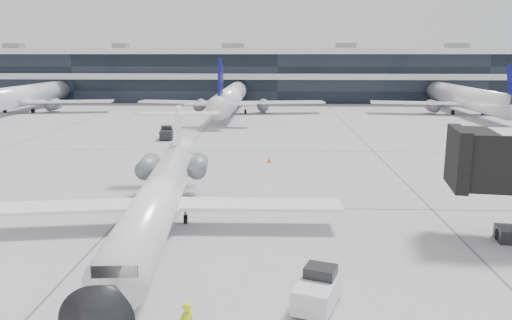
{
  "coord_description": "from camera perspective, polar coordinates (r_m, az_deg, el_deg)",
  "views": [
    {
      "loc": [
        -0.4,
        -31.88,
        10.09
      ],
      "look_at": [
        -1.76,
        3.13,
        2.6
      ],
      "focal_mm": 35.0,
      "sensor_mm": 36.0,
      "label": 1
    }
  ],
  "objects": [
    {
      "name": "baggage_tug",
      "position": [
        20.97,
        7.0,
        -14.61
      ],
      "size": [
        2.21,
        2.82,
        1.57
      ],
      "rotation": [
        0.0,
        0.0,
        -0.35
      ],
      "color": "silver",
      "rests_on": "ground"
    },
    {
      "name": "terminal",
      "position": [
        114.0,
        2.45,
        9.5
      ],
      "size": [
        170.0,
        22.0,
        10.0
      ],
      "primitive_type": "cube",
      "color": "black",
      "rests_on": "ground"
    },
    {
      "name": "regional_jet",
      "position": [
        29.41,
        -10.89,
        -3.96
      ],
      "size": [
        21.15,
        26.42,
        6.1
      ],
      "rotation": [
        0.0,
        0.0,
        0.08
      ],
      "color": "white",
      "rests_on": "ground"
    },
    {
      "name": "bg_jet_right",
      "position": [
        93.28,
        22.61,
        4.93
      ],
      "size": [
        32.0,
        40.0,
        9.6
      ],
      "primitive_type": null,
      "color": "white",
      "rests_on": "ground"
    },
    {
      "name": "bg_jet_center",
      "position": [
        87.8,
        -2.78,
        5.45
      ],
      "size": [
        32.0,
        40.0,
        9.6
      ],
      "primitive_type": null,
      "color": "white",
      "rests_on": "ground"
    },
    {
      "name": "traffic_cone",
      "position": [
        47.24,
        1.51,
        0.05
      ],
      "size": [
        0.44,
        0.44,
        0.54
      ],
      "rotation": [
        0.0,
        0.0,
        0.22
      ],
      "color": "#FE520D",
      "rests_on": "ground"
    },
    {
      "name": "ground",
      "position": [
        33.44,
        2.81,
        -5.51
      ],
      "size": [
        220.0,
        220.0,
        0.0
      ],
      "primitive_type": "plane",
      "color": "gray",
      "rests_on": "ground"
    },
    {
      "name": "far_tug",
      "position": [
        60.82,
        -10.19,
        3.0
      ],
      "size": [
        1.76,
        2.64,
        1.58
      ],
      "rotation": [
        0.0,
        0.0,
        0.12
      ],
      "color": "black",
      "rests_on": "ground"
    },
    {
      "name": "bg_jet_left",
      "position": [
        98.18,
        -24.92,
        5.05
      ],
      "size": [
        32.0,
        40.0,
        9.6
      ],
      "primitive_type": null,
      "color": "white",
      "rests_on": "ground"
    }
  ]
}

